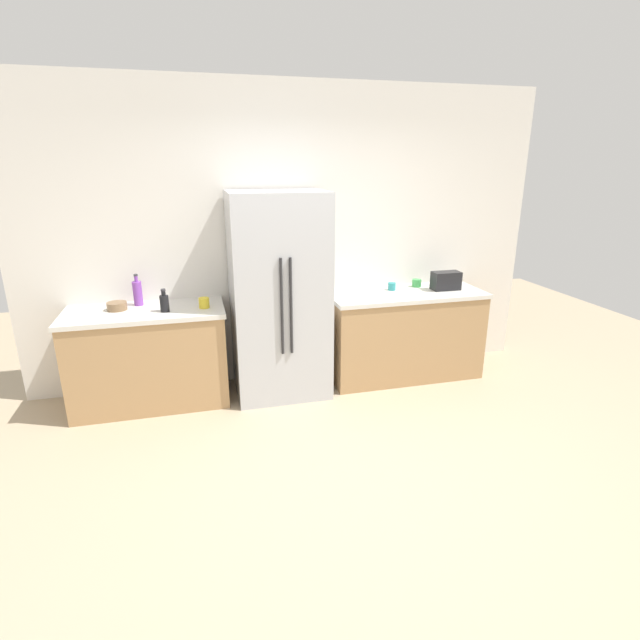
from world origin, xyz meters
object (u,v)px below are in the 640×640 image
Objects in this scene: cup_a at (392,286)px; bottle_b at (138,293)px; bowl_a at (117,306)px; refrigerator at (279,296)px; cup_c at (204,303)px; bottle_a at (164,303)px; cup_b at (417,283)px; toaster at (446,281)px.

bottle_b is at bearing 178.36° from cup_a.
refrigerator is at bearing -4.26° from bowl_a.
cup_c is 0.54× the size of bowl_a.
refrigerator is 1.17m from cup_a.
cup_a is (2.40, -0.07, -0.08)m from bottle_b.
refrigerator reaches higher than bottle_b.
bottle_a is 0.70× the size of bottle_b.
bottle_a is 2.15× the size of cup_b.
bottle_a is 2.19× the size of cup_c.
toaster is 3.00× the size of cup_b.
toaster is 0.30m from cup_b.
cup_c is (-2.14, -0.23, 0.01)m from cup_b.
cup_b is at bearing 12.52° from cup_a.
bottle_b is at bearing 33.19° from bowl_a.
toaster is at bearing -3.61° from bottle_b.
toaster is at bearing 1.03° from refrigerator.
toaster reaches higher than cup_c.
cup_a is 0.82× the size of cup_b.
cup_a is 0.84× the size of cup_c.
cup_b is at bearing -0.04° from bottle_b.
cup_a is 0.31m from cup_b.
cup_b is 2.15m from cup_c.
cup_b is 1.02× the size of cup_c.
bottle_a is 0.36m from bottle_b.
cup_a is at bearing 167.66° from toaster.
refrigerator is 1.69m from toaster.
cup_c is 0.74m from bowl_a.
cup_a is 0.46× the size of bowl_a.
cup_c reaches higher than bowl_a.
bottle_a is at bearing -177.02° from refrigerator.
cup_a is at bearing 0.93° from bowl_a.
cup_a is (2.16, 0.20, -0.04)m from bottle_a.
bottle_a is 1.19× the size of bowl_a.
refrigerator is 1.00m from bottle_a.
cup_b is 0.56× the size of bowl_a.
refrigerator is 11.19× the size of bowl_a.
toaster is 1.66× the size of bowl_a.
bottle_b is 3.72× the size of cup_a.
bottle_b is (-0.23, 0.27, 0.03)m from bottle_a.
cup_c is at bearing -9.61° from bowl_a.
bottle_a reaches higher than bowl_a.
toaster is at bearing -1.37° from bowl_a.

